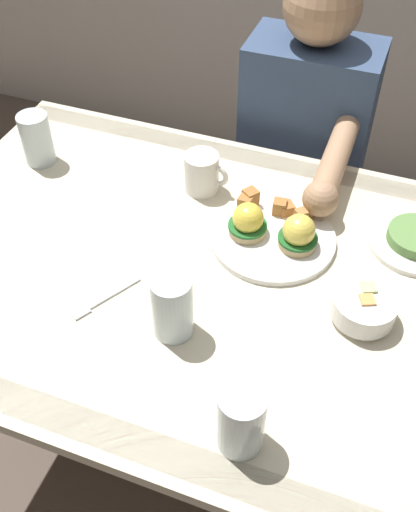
{
  "coord_description": "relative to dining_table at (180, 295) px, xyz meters",
  "views": [
    {
      "loc": [
        0.36,
        -0.79,
        1.64
      ],
      "look_at": [
        0.07,
        0.0,
        0.78
      ],
      "focal_mm": 42.07,
      "sensor_mm": 36.0,
      "label": 1
    }
  ],
  "objects": [
    {
      "name": "fruit_bowl",
      "position": [
        0.39,
        -0.02,
        0.14
      ],
      "size": [
        0.12,
        0.12,
        0.06
      ],
      "color": "white",
      "rests_on": "dining_table"
    },
    {
      "name": "coffee_mug",
      "position": [
        -0.04,
        0.24,
        0.16
      ],
      "size": [
        0.11,
        0.08,
        0.09
      ],
      "color": "white",
      "rests_on": "dining_table"
    },
    {
      "name": "water_glass_near",
      "position": [
        0.25,
        -0.34,
        0.16
      ],
      "size": [
        0.08,
        0.08,
        0.13
      ],
      "color": "silver",
      "rests_on": "dining_table"
    },
    {
      "name": "fork",
      "position": [
        -0.1,
        -0.15,
        0.11
      ],
      "size": [
        0.09,
        0.14,
        0.0
      ],
      "color": "silver",
      "rests_on": "dining_table"
    },
    {
      "name": "eggs_benedict_plate",
      "position": [
        0.17,
        0.13,
        0.13
      ],
      "size": [
        0.27,
        0.27,
        0.09
      ],
      "color": "white",
      "rests_on": "dining_table"
    },
    {
      "name": "water_glass_extra",
      "position": [
        0.06,
        -0.17,
        0.17
      ],
      "size": [
        0.08,
        0.08,
        0.13
      ],
      "color": "silver",
      "rests_on": "dining_table"
    },
    {
      "name": "side_plate",
      "position": [
        0.46,
        0.22,
        0.12
      ],
      "size": [
        0.2,
        0.2,
        0.04
      ],
      "color": "white",
      "rests_on": "dining_table"
    },
    {
      "name": "dining_table",
      "position": [
        0.0,
        0.0,
        0.0
      ],
      "size": [
        1.2,
        0.9,
        0.74
      ],
      "color": "beige",
      "rests_on": "ground_plane"
    },
    {
      "name": "ground_plane",
      "position": [
        0.0,
        0.0,
        -0.63
      ],
      "size": [
        6.0,
        6.0,
        0.0
      ],
      "primitive_type": "plane",
      "color": "brown"
    },
    {
      "name": "diner_person",
      "position": [
        0.13,
        0.6,
        0.02
      ],
      "size": [
        0.34,
        0.54,
        1.14
      ],
      "color": "#33333D",
      "rests_on": "ground_plane"
    },
    {
      "name": "water_glass_far",
      "position": [
        -0.45,
        0.21,
        0.16
      ],
      "size": [
        0.07,
        0.07,
        0.13
      ],
      "color": "silver",
      "rests_on": "dining_table"
    }
  ]
}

